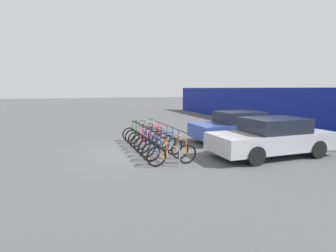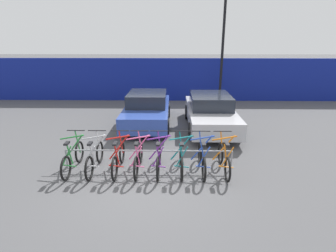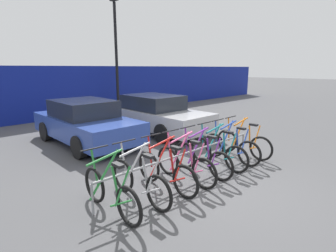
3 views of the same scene
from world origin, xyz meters
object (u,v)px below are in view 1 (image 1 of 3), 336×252
bicycle_green (140,133)px  bicycle_teal (161,146)px  bike_rack (157,138)px  bicycle_red (148,138)px  bicycle_purple (155,143)px  bicycle_orange (172,154)px  bicycle_silver (144,135)px  bicycle_pink (151,140)px  car_blue (238,127)px  car_silver (272,137)px  bicycle_blue (166,149)px

bicycle_green → bicycle_teal: bearing=2.3°
bike_rack → bicycle_red: 0.85m
bicycle_purple → bicycle_orange: (1.81, 0.00, 0.00)m
bike_rack → bicycle_silver: (-1.50, -0.15, -0.12)m
bicycle_red → bicycle_pink: same height
bicycle_silver → car_blue: size_ratio=0.40×
bicycle_purple → car_silver: bearing=63.4°
bicycle_pink → bicycle_purple: (0.57, 0.00, 0.00)m
bicycle_pink → bicycle_teal: size_ratio=1.00×
bicycle_red → car_silver: bearing=51.6°
bike_rack → bicycle_teal: 0.94m
bike_rack → bicycle_blue: bicycle_blue is taller
bicycle_silver → bicycle_purple: (1.80, 0.00, 0.00)m
bicycle_silver → bicycle_red: bearing=-4.0°
bicycle_red → bicycle_orange: bearing=0.2°
bicycle_red → car_silver: car_silver is taller
bicycle_orange → car_silver: bearing=84.7°
car_blue → bicycle_purple: bearing=-80.5°
bicycle_red → bicycle_purple: 1.13m
bicycle_teal → bicycle_silver: bearing=-179.0°
bicycle_purple → bicycle_blue: (1.20, 0.00, 0.00)m
bicycle_teal → car_blue: (-1.32, 4.20, 0.31)m
bicycle_purple → bicycle_teal: 0.62m
bicycle_purple → bicycle_orange: size_ratio=1.00×
bicycle_purple → bicycle_teal: size_ratio=1.00×
bicycle_purple → car_blue: bearing=99.6°
bike_rack → car_silver: bearing=58.8°
bicycle_red → car_silver: size_ratio=0.38×
bicycle_red → bicycle_blue: (2.33, 0.00, 0.00)m
bicycle_teal → bicycle_orange: (1.19, 0.00, 0.00)m
bicycle_green → bicycle_purple: bearing=2.3°
car_silver → bicycle_green: bearing=-138.5°
bicycle_red → bicycle_purple: (1.13, 0.00, 0.00)m
bicycle_blue → car_blue: bearing=113.2°
bicycle_pink → car_blue: 4.21m
bicycle_red → bicycle_purple: same height
bicycle_purple → bicycle_orange: bearing=0.1°
bicycle_silver → car_blue: bearing=71.4°
bicycle_silver → bicycle_pink: bearing=-4.0°
bicycle_red → car_blue: size_ratio=0.40×
bicycle_silver → bicycle_orange: size_ratio=1.00×
bicycle_pink → car_blue: (-0.13, 4.20, 0.31)m
bike_rack → car_blue: (-0.40, 4.05, 0.19)m
bicycle_silver → bicycle_pink: size_ratio=1.00×
bicycle_pink → bicycle_blue: same height
bicycle_green → bicycle_blue: (3.61, 0.00, 0.00)m
bicycle_silver → bicycle_red: same height
bicycle_pink → bicycle_blue: (1.77, 0.00, 0.00)m
bicycle_blue → bicycle_pink: bearing=178.9°
bicycle_orange → car_silver: car_silver is taller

